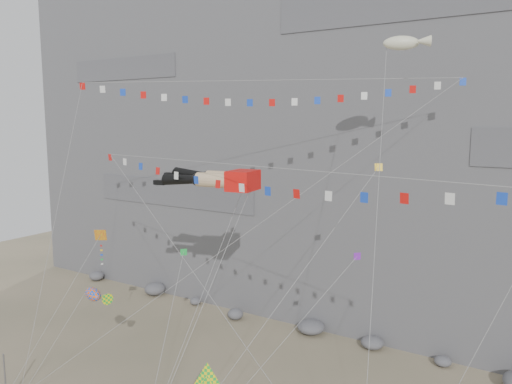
% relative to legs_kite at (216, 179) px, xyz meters
% --- Properties ---
extents(cliff, '(80.00, 28.00, 50.00)m').
position_rel_legs_kite_xyz_m(cliff, '(2.36, 26.66, 9.23)').
color(cliff, slate).
rests_on(cliff, ground).
extents(talus_boulders, '(60.00, 3.00, 1.20)m').
position_rel_legs_kite_xyz_m(talus_boulders, '(2.36, 11.66, -15.17)').
color(talus_boulders, slate).
rests_on(talus_boulders, ground).
extents(anchor_pole_left, '(0.12, 0.12, 3.78)m').
position_rel_legs_kite_xyz_m(anchor_pole_left, '(-10.75, -10.69, -13.87)').
color(anchor_pole_left, gray).
rests_on(anchor_pole_left, ground).
extents(legs_kite, '(8.25, 14.35, 20.39)m').
position_rel_legs_kite_xyz_m(legs_kite, '(0.00, 0.00, 0.00)').
color(legs_kite, red).
rests_on(legs_kite, ground).
extents(flag_banner_upper, '(26.92, 19.05, 29.38)m').
position_rel_legs_kite_xyz_m(flag_banner_upper, '(1.62, 3.65, 7.25)').
color(flag_banner_upper, red).
rests_on(flag_banner_upper, ground).
extents(flag_banner_lower, '(32.89, 7.83, 20.42)m').
position_rel_legs_kite_xyz_m(flag_banner_lower, '(5.34, -3.10, 1.43)').
color(flag_banner_lower, red).
rests_on(flag_banner_lower, ground).
extents(harlequin_kite, '(4.06, 7.80, 13.45)m').
position_rel_legs_kite_xyz_m(harlequin_kite, '(-8.35, -3.77, -4.54)').
color(harlequin_kite, red).
rests_on(harlequin_kite, ground).
extents(fish_windsock, '(5.64, 4.82, 9.15)m').
position_rel_legs_kite_xyz_m(fish_windsock, '(-6.81, -5.97, -8.30)').
color(fish_windsock, '#FF5B0D').
rests_on(fish_windsock, ground).
extents(blimp_windsock, '(4.67, 14.60, 28.57)m').
position_rel_legs_kite_xyz_m(blimp_windsock, '(11.78, 5.14, 9.32)').
color(blimp_windsock, beige).
rests_on(blimp_windsock, ground).
extents(small_kite_a, '(2.21, 15.03, 21.21)m').
position_rel_legs_kite_xyz_m(small_kite_a, '(0.62, 2.84, -0.81)').
color(small_kite_a, orange).
rests_on(small_kite_a, ground).
extents(small_kite_b, '(7.90, 10.10, 16.69)m').
position_rel_legs_kite_xyz_m(small_kite_b, '(10.99, -0.62, -4.41)').
color(small_kite_b, purple).
rests_on(small_kite_b, ground).
extents(small_kite_c, '(5.23, 10.68, 15.23)m').
position_rel_legs_kite_xyz_m(small_kite_c, '(-1.32, -2.30, -5.46)').
color(small_kite_c, green).
rests_on(small_kite_c, ground).
extents(small_kite_d, '(8.66, 14.06, 23.15)m').
position_rel_legs_kite_xyz_m(small_kite_d, '(11.47, 1.31, 0.87)').
color(small_kite_d, yellow).
rests_on(small_kite_d, ground).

